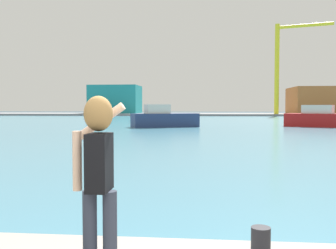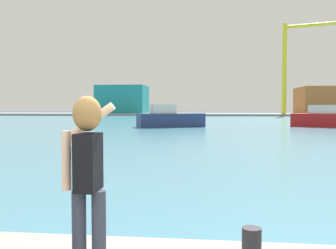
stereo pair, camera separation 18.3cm
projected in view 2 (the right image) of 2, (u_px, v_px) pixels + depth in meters
The scene contains 10 objects.
ground_plane at pixel (208, 122), 52.40m from camera, with size 220.00×220.00×0.00m, color #334751.
harbor_water at pixel (208, 121), 54.38m from camera, with size 140.00×100.00×0.02m, color teal.
far_shore_dock at pixel (210, 114), 94.06m from camera, with size 140.00×20.00×0.43m, color gray.
person_photographer at pixel (87, 165), 3.71m from camera, with size 0.52×0.55×1.74m.
harbor_bollard at pixel (252, 243), 4.10m from camera, with size 0.21×0.21×0.34m, color black.
boat_moored at pixel (170, 119), 38.86m from camera, with size 7.01×4.68×2.30m.
boat_moored_2 at pixel (334, 119), 38.71m from camera, with size 8.67×5.93×2.25m.
warehouse_left at pixel (123, 99), 97.50m from camera, with size 12.10×9.86×6.98m, color teal.
warehouse_right at pixel (331, 100), 88.20m from camera, with size 14.53×12.90×6.15m, color #B26633.
port_crane at pixel (290, 60), 83.78m from camera, with size 11.57×4.33×19.92m.
Camera 2 is at (0.57, -2.65, 2.10)m, focal length 40.88 mm.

